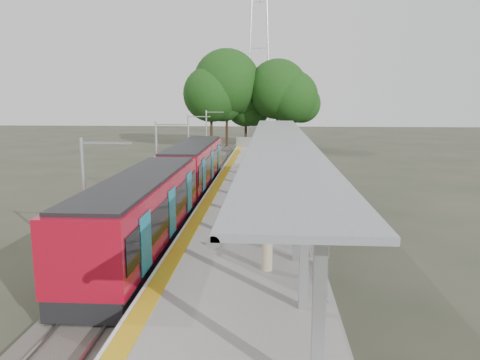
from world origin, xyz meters
name	(u,v)px	position (x,y,z in m)	size (l,w,h in m)	color
trackbed	(188,199)	(-4.50, 20.00, 0.12)	(3.00, 70.00, 0.24)	#59544C
platform	(254,194)	(0.00, 20.00, 0.50)	(6.00, 50.00, 1.00)	gray
tactile_strip	(216,186)	(-2.55, 20.00, 1.01)	(0.60, 50.00, 0.02)	gold
end_fence	(261,142)	(0.00, 44.95, 1.60)	(6.00, 0.10, 1.20)	#9EA0A5
train	(174,183)	(-4.50, 15.64, 2.05)	(2.74, 27.60, 3.62)	black
canopy	(280,145)	(1.61, 16.19, 4.20)	(3.27, 38.00, 3.66)	#9EA0A5
pylon	(259,25)	(-1.00, 73.00, 19.00)	(8.00, 4.00, 38.00)	#9EA0A5
tree_cluster	(248,91)	(-1.99, 52.91, 7.73)	(17.82, 10.34, 13.29)	#382316
catenary_masts	(158,160)	(-6.22, 19.00, 2.91)	(2.08, 48.16, 5.40)	#9EA0A5
bench_near	(277,213)	(1.37, 10.77, 1.59)	(0.54, 1.65, 1.12)	#0F184E
bench_mid	(290,206)	(2.05, 12.19, 1.59)	(1.16, 1.70, 1.12)	#0F184E
bench_far	(287,160)	(2.48, 29.64, 1.57)	(0.69, 1.64, 1.08)	#0F184E
info_pillar_near	(267,250)	(0.95, 4.90, 1.73)	(0.38, 0.38, 1.68)	beige
info_pillar_far	(266,162)	(0.69, 26.33, 1.81)	(0.42, 0.42, 1.88)	beige
litter_bin	(281,214)	(1.58, 10.96, 1.49)	(0.48, 0.48, 0.98)	#9EA0A5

